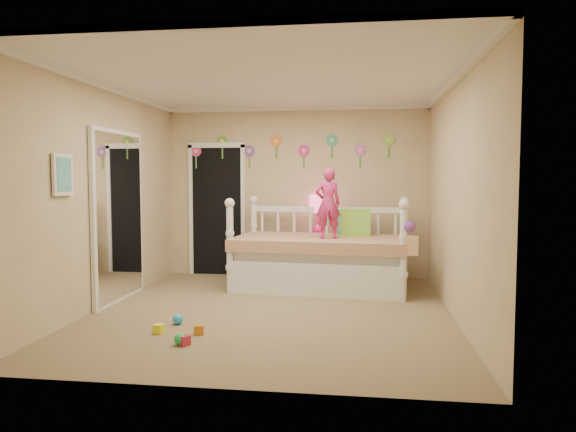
# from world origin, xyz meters

# --- Properties ---
(floor) EXTENTS (4.00, 4.50, 0.01)m
(floor) POSITION_xyz_m (0.00, 0.00, 0.00)
(floor) COLOR #7F684C
(floor) RESTS_ON ground
(ceiling) EXTENTS (4.00, 4.50, 0.01)m
(ceiling) POSITION_xyz_m (0.00, 0.00, 2.60)
(ceiling) COLOR white
(ceiling) RESTS_ON floor
(back_wall) EXTENTS (4.00, 0.01, 2.60)m
(back_wall) POSITION_xyz_m (0.00, 2.25, 1.30)
(back_wall) COLOR tan
(back_wall) RESTS_ON floor
(left_wall) EXTENTS (0.01, 4.50, 2.60)m
(left_wall) POSITION_xyz_m (-2.00, 0.00, 1.30)
(left_wall) COLOR tan
(left_wall) RESTS_ON floor
(right_wall) EXTENTS (0.01, 4.50, 2.60)m
(right_wall) POSITION_xyz_m (2.00, 0.00, 1.30)
(right_wall) COLOR tan
(right_wall) RESTS_ON floor
(crown_molding) EXTENTS (4.00, 4.50, 0.06)m
(crown_molding) POSITION_xyz_m (0.00, 0.00, 2.57)
(crown_molding) COLOR white
(crown_molding) RESTS_ON ceiling
(daybed) EXTENTS (2.46, 1.47, 1.28)m
(daybed) POSITION_xyz_m (0.45, 1.36, 0.64)
(daybed) COLOR white
(daybed) RESTS_ON floor
(pillow_turquoise) EXTENTS (0.38, 0.27, 0.36)m
(pillow_turquoise) POSITION_xyz_m (0.86, 1.68, 0.89)
(pillow_turquoise) COLOR #22ADA6
(pillow_turquoise) RESTS_ON daybed
(pillow_lime) EXTENTS (0.42, 0.21, 0.38)m
(pillow_lime) POSITION_xyz_m (0.91, 1.53, 0.90)
(pillow_lime) COLOR #90E345
(pillow_lime) RESTS_ON daybed
(child) EXTENTS (0.39, 0.30, 0.94)m
(child) POSITION_xyz_m (0.56, 1.19, 1.18)
(child) COLOR #CA2D6D
(child) RESTS_ON daybed
(nightstand) EXTENTS (0.40, 0.31, 0.65)m
(nightstand) POSITION_xyz_m (0.36, 2.07, 0.33)
(nightstand) COLOR white
(nightstand) RESTS_ON floor
(table_lamp) EXTENTS (0.28, 0.28, 0.62)m
(table_lamp) POSITION_xyz_m (0.36, 2.07, 1.06)
(table_lamp) COLOR #FB2189
(table_lamp) RESTS_ON nightstand
(closet_doorway) EXTENTS (0.90, 0.04, 2.07)m
(closet_doorway) POSITION_xyz_m (-1.25, 2.23, 1.03)
(closet_doorway) COLOR black
(closet_doorway) RESTS_ON back_wall
(flower_decals) EXTENTS (3.40, 0.02, 0.50)m
(flower_decals) POSITION_xyz_m (-0.09, 2.24, 1.94)
(flower_decals) COLOR #B2668C
(flower_decals) RESTS_ON back_wall
(mirror_closet) EXTENTS (0.07, 1.30, 2.10)m
(mirror_closet) POSITION_xyz_m (-1.96, 0.30, 1.05)
(mirror_closet) COLOR white
(mirror_closet) RESTS_ON left_wall
(wall_picture) EXTENTS (0.05, 0.34, 0.42)m
(wall_picture) POSITION_xyz_m (-1.97, -0.90, 1.55)
(wall_picture) COLOR white
(wall_picture) RESTS_ON left_wall
(hanging_bag) EXTENTS (0.20, 0.16, 0.36)m
(hanging_bag) POSITION_xyz_m (1.57, 0.69, 0.78)
(hanging_bag) COLOR beige
(hanging_bag) RESTS_ON daybed
(toy_scatter) EXTENTS (0.81, 1.31, 0.11)m
(toy_scatter) POSITION_xyz_m (-0.68, -0.70, 0.06)
(toy_scatter) COLOR #996666
(toy_scatter) RESTS_ON floor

